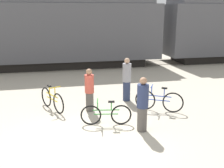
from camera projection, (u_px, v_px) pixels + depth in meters
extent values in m
plane|color=#B2A893|center=(82.00, 143.00, 7.31)|extent=(80.00, 80.00, 0.00)
cube|color=black|center=(66.00, 62.00, 17.41)|extent=(10.29, 2.34, 0.55)
cube|color=#4C4C51|center=(65.00, 32.00, 16.87)|extent=(12.25, 3.12, 3.48)
cylinder|color=#4C4C51|center=(63.00, 4.00, 16.41)|extent=(11.27, 2.96, 2.96)
cube|color=#4C4238|center=(67.00, 69.00, 16.80)|extent=(50.53, 0.07, 0.01)
cube|color=#4C4238|center=(66.00, 64.00, 18.16)|extent=(50.53, 0.07, 0.01)
torus|color=black|center=(91.00, 115.00, 8.38)|extent=(0.67, 0.17, 0.67)
torus|color=black|center=(121.00, 115.00, 8.41)|extent=(0.67, 0.17, 0.67)
cylinder|color=#338C38|center=(106.00, 110.00, 8.35)|extent=(0.85, 0.19, 0.04)
cylinder|color=#338C38|center=(106.00, 114.00, 8.38)|extent=(0.77, 0.17, 0.04)
cylinder|color=#338C38|center=(111.00, 106.00, 8.31)|extent=(0.04, 0.04, 0.28)
cube|color=black|center=(111.00, 102.00, 8.28)|extent=(0.21, 0.11, 0.05)
cylinder|color=#338C38|center=(98.00, 106.00, 8.30)|extent=(0.04, 0.04, 0.31)
cylinder|color=#338C38|center=(98.00, 101.00, 8.25)|extent=(0.11, 0.46, 0.03)
torus|color=black|center=(145.00, 100.00, 9.70)|extent=(0.68, 0.41, 0.76)
torus|color=black|center=(173.00, 103.00, 9.42)|extent=(0.68, 0.41, 0.76)
cylinder|color=#3351B7|center=(159.00, 96.00, 9.51)|extent=(0.79, 0.46, 0.04)
cylinder|color=#3351B7|center=(159.00, 100.00, 9.55)|extent=(0.72, 0.42, 0.04)
cylinder|color=#3351B7|center=(164.00, 92.00, 9.42)|extent=(0.04, 0.04, 0.32)
cube|color=black|center=(164.00, 88.00, 9.37)|extent=(0.21, 0.17, 0.05)
cylinder|color=#3351B7|center=(152.00, 91.00, 9.54)|extent=(0.04, 0.04, 0.35)
cylinder|color=#3351B7|center=(152.00, 86.00, 9.49)|extent=(0.25, 0.42, 0.03)
torus|color=black|center=(58.00, 103.00, 9.32)|extent=(0.39, 0.69, 0.75)
torus|color=black|center=(46.00, 97.00, 10.04)|extent=(0.39, 0.69, 0.75)
cylinder|color=gold|center=(52.00, 95.00, 9.63)|extent=(0.43, 0.77, 0.04)
cylinder|color=gold|center=(52.00, 99.00, 9.67)|extent=(0.39, 0.70, 0.04)
cylinder|color=gold|center=(49.00, 90.00, 9.72)|extent=(0.04, 0.04, 0.32)
cube|color=black|center=(49.00, 86.00, 9.67)|extent=(0.16, 0.21, 0.05)
cylinder|color=gold|center=(55.00, 92.00, 9.39)|extent=(0.04, 0.04, 0.35)
cylinder|color=gold|center=(55.00, 88.00, 9.34)|extent=(0.42, 0.24, 0.03)
cylinder|color=#514C47|center=(142.00, 119.00, 7.96)|extent=(0.30, 0.30, 0.76)
cylinder|color=navy|center=(143.00, 96.00, 7.77)|extent=(0.35, 0.35, 0.71)
sphere|color=#A37556|center=(143.00, 81.00, 7.64)|extent=(0.22, 0.22, 0.22)
cylinder|color=#283351|center=(127.00, 91.00, 10.71)|extent=(0.30, 0.30, 0.80)
cylinder|color=gray|center=(127.00, 73.00, 10.50)|extent=(0.35, 0.35, 0.74)
sphere|color=tan|center=(127.00, 61.00, 10.37)|extent=(0.22, 0.22, 0.22)
cylinder|color=#514C47|center=(90.00, 102.00, 9.59)|extent=(0.28, 0.28, 0.70)
cylinder|color=#CC4C3D|center=(89.00, 84.00, 9.41)|extent=(0.33, 0.33, 0.67)
sphere|color=#A37556|center=(89.00, 72.00, 9.29)|extent=(0.22, 0.22, 0.22)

